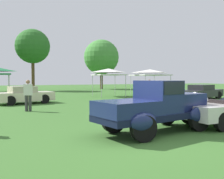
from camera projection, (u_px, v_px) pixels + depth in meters
ground_plane at (146, 138)px, 7.43m from camera, size 120.00×120.00×0.00m
feature_pickup_truck at (156, 106)px, 8.25m from camera, size 4.41×2.45×1.70m
show_car_cream at (24, 95)px, 17.48m from camera, size 4.09×2.47×1.22m
show_car_charcoal at (202, 92)px, 21.39m from camera, size 4.65×2.92×1.22m
spectator_between_cars at (149, 92)px, 15.52m from camera, size 0.47×0.41×1.69m
spectator_far_side at (28, 94)px, 13.41m from camera, size 0.47×0.39×1.69m
canopy_tent_center_field at (109, 72)px, 24.34m from camera, size 2.74×2.74×2.71m
canopy_tent_right_field at (150, 72)px, 26.58m from camera, size 3.37×3.37×2.71m
treeline_center at (33, 47)px, 35.47m from camera, size 4.83×4.83×8.69m
treeline_mid_right at (101, 57)px, 40.78m from camera, size 5.66×5.66×8.02m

